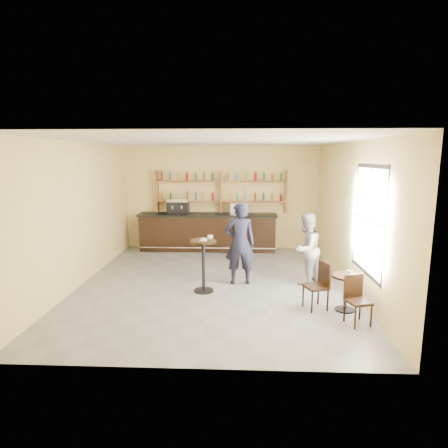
{
  "coord_description": "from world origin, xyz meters",
  "views": [
    {
      "loc": [
        0.6,
        -8.17,
        2.86
      ],
      "look_at": [
        0.2,
        0.8,
        1.25
      ],
      "focal_mm": 30.0,
      "sensor_mm": 36.0,
      "label": 1
    }
  ],
  "objects_px": {
    "chair_west": "(316,286)",
    "patron_second": "(306,249)",
    "pedestal_table": "(203,266)",
    "cafe_table": "(346,293)",
    "chair_south": "(358,301)",
    "man_main": "(240,243)",
    "espresso_machine": "(178,206)",
    "pastry_case": "(239,209)",
    "bar_counter": "(208,232)"
  },
  "relations": [
    {
      "from": "espresso_machine",
      "to": "pedestal_table",
      "type": "bearing_deg",
      "value": -71.95
    },
    {
      "from": "espresso_machine",
      "to": "pastry_case",
      "type": "distance_m",
      "value": 1.87
    },
    {
      "from": "cafe_table",
      "to": "chair_south",
      "type": "bearing_deg",
      "value": -85.24
    },
    {
      "from": "bar_counter",
      "to": "pastry_case",
      "type": "xyz_separation_m",
      "value": [
        0.97,
        0.0,
        0.74
      ]
    },
    {
      "from": "pedestal_table",
      "to": "espresso_machine",
      "type": "bearing_deg",
      "value": 107.21
    },
    {
      "from": "espresso_machine",
      "to": "patron_second",
      "type": "relative_size",
      "value": 0.4
    },
    {
      "from": "espresso_machine",
      "to": "patron_second",
      "type": "distance_m",
      "value": 4.59
    },
    {
      "from": "espresso_machine",
      "to": "pedestal_table",
      "type": "relative_size",
      "value": 0.57
    },
    {
      "from": "chair_west",
      "to": "patron_second",
      "type": "distance_m",
      "value": 1.5
    },
    {
      "from": "pedestal_table",
      "to": "cafe_table",
      "type": "distance_m",
      "value": 2.92
    },
    {
      "from": "espresso_machine",
      "to": "man_main",
      "type": "xyz_separation_m",
      "value": [
        1.9,
        -3.09,
        -0.43
      ]
    },
    {
      "from": "pastry_case",
      "to": "patron_second",
      "type": "relative_size",
      "value": 0.34
    },
    {
      "from": "pastry_case",
      "to": "chair_west",
      "type": "xyz_separation_m",
      "value": [
        1.48,
        -4.49,
        -0.86
      ]
    },
    {
      "from": "chair_west",
      "to": "chair_south",
      "type": "bearing_deg",
      "value": 22.94
    },
    {
      "from": "man_main",
      "to": "espresso_machine",
      "type": "bearing_deg",
      "value": -62.95
    },
    {
      "from": "pedestal_table",
      "to": "patron_second",
      "type": "relative_size",
      "value": 0.69
    },
    {
      "from": "espresso_machine",
      "to": "chair_west",
      "type": "xyz_separation_m",
      "value": [
        3.35,
        -4.49,
        -0.92
      ]
    },
    {
      "from": "pastry_case",
      "to": "cafe_table",
      "type": "xyz_separation_m",
      "value": [
        2.03,
        -4.54,
        -0.96
      ]
    },
    {
      "from": "man_main",
      "to": "patron_second",
      "type": "height_order",
      "value": "man_main"
    },
    {
      "from": "espresso_machine",
      "to": "patron_second",
      "type": "xyz_separation_m",
      "value": [
        3.4,
        -3.03,
        -0.56
      ]
    },
    {
      "from": "pedestal_table",
      "to": "patron_second",
      "type": "bearing_deg",
      "value": 15.13
    },
    {
      "from": "pedestal_table",
      "to": "chair_west",
      "type": "height_order",
      "value": "pedestal_table"
    },
    {
      "from": "man_main",
      "to": "patron_second",
      "type": "bearing_deg",
      "value": 177.65
    },
    {
      "from": "pedestal_table",
      "to": "chair_south",
      "type": "distance_m",
      "value": 3.19
    },
    {
      "from": "patron_second",
      "to": "pastry_case",
      "type": "bearing_deg",
      "value": -114.26
    },
    {
      "from": "espresso_machine",
      "to": "pastry_case",
      "type": "bearing_deg",
      "value": 0.84
    },
    {
      "from": "chair_south",
      "to": "man_main",
      "type": "bearing_deg",
      "value": 116.88
    },
    {
      "from": "pedestal_table",
      "to": "man_main",
      "type": "distance_m",
      "value": 1.02
    },
    {
      "from": "pastry_case",
      "to": "chair_west",
      "type": "height_order",
      "value": "pastry_case"
    },
    {
      "from": "man_main",
      "to": "chair_west",
      "type": "relative_size",
      "value": 2.09
    },
    {
      "from": "bar_counter",
      "to": "pastry_case",
      "type": "relative_size",
      "value": 7.64
    },
    {
      "from": "pastry_case",
      "to": "pedestal_table",
      "type": "distance_m",
      "value": 3.8
    },
    {
      "from": "pastry_case",
      "to": "man_main",
      "type": "distance_m",
      "value": 3.11
    },
    {
      "from": "pastry_case",
      "to": "patron_second",
      "type": "height_order",
      "value": "patron_second"
    },
    {
      "from": "pastry_case",
      "to": "cafe_table",
      "type": "height_order",
      "value": "pastry_case"
    },
    {
      "from": "man_main",
      "to": "chair_south",
      "type": "xyz_separation_m",
      "value": [
        2.05,
        -2.05,
        -0.52
      ]
    },
    {
      "from": "espresso_machine",
      "to": "cafe_table",
      "type": "relative_size",
      "value": 0.94
    },
    {
      "from": "chair_west",
      "to": "patron_second",
      "type": "height_order",
      "value": "patron_second"
    },
    {
      "from": "bar_counter",
      "to": "pastry_case",
      "type": "bearing_deg",
      "value": 0.0
    },
    {
      "from": "chair_south",
      "to": "pastry_case",
      "type": "bearing_deg",
      "value": 93.95
    },
    {
      "from": "patron_second",
      "to": "chair_south",
      "type": "bearing_deg",
      "value": 53.61
    },
    {
      "from": "espresso_machine",
      "to": "cafe_table",
      "type": "bearing_deg",
      "value": -48.52
    },
    {
      "from": "pedestal_table",
      "to": "man_main",
      "type": "xyz_separation_m",
      "value": [
        0.77,
        0.56,
        0.38
      ]
    },
    {
      "from": "chair_west",
      "to": "chair_south",
      "type": "relative_size",
      "value": 1.06
    },
    {
      "from": "cafe_table",
      "to": "pedestal_table",
      "type": "bearing_deg",
      "value": 162.1
    },
    {
      "from": "pastry_case",
      "to": "patron_second",
      "type": "bearing_deg",
      "value": -58.51
    },
    {
      "from": "bar_counter",
      "to": "chair_south",
      "type": "height_order",
      "value": "bar_counter"
    },
    {
      "from": "man_main",
      "to": "cafe_table",
      "type": "relative_size",
      "value": 2.73
    },
    {
      "from": "pedestal_table",
      "to": "chair_south",
      "type": "xyz_separation_m",
      "value": [
        2.82,
        -1.49,
        -0.14
      ]
    },
    {
      "from": "bar_counter",
      "to": "patron_second",
      "type": "xyz_separation_m",
      "value": [
        2.5,
        -3.03,
        0.24
      ]
    }
  ]
}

